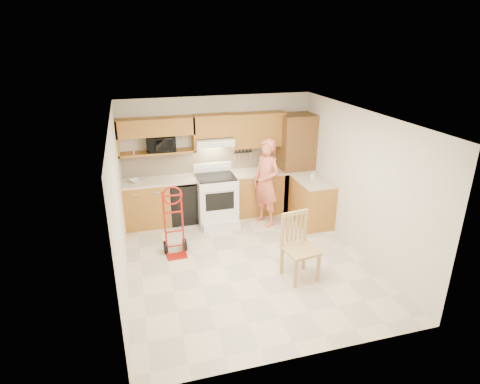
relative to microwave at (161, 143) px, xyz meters
name	(u,v)px	position (x,y,z in m)	size (l,w,h in m)	color
floor	(248,262)	(1.17, -2.08, -1.65)	(4.00, 4.50, 0.02)	beige
ceiling	(249,116)	(1.17, -2.08, 0.87)	(4.00, 4.50, 0.02)	white
wall_back	(218,156)	(1.17, 0.17, -0.39)	(4.00, 0.02, 2.50)	silver
wall_front	(308,269)	(1.17, -4.34, -0.39)	(4.00, 0.02, 2.50)	silver
wall_left	(118,208)	(-0.84, -2.08, -0.39)	(0.02, 4.50, 2.50)	silver
wall_right	(360,183)	(3.18, -2.08, -0.39)	(0.02, 4.50, 2.50)	silver
backsplash	(218,158)	(1.17, 0.15, -0.44)	(3.92, 0.03, 0.55)	beige
lower_cab_left	(147,204)	(-0.38, -0.14, -1.19)	(0.90, 0.60, 0.90)	#AD7129
dishwasher	(184,201)	(0.37, -0.14, -1.22)	(0.60, 0.60, 0.85)	black
lower_cab_right	(259,192)	(2.00, -0.14, -1.19)	(1.14, 0.60, 0.90)	#AD7129
countertop_left	(160,181)	(-0.08, -0.13, -0.72)	(1.50, 0.63, 0.04)	#C7B993
countertop_right	(259,172)	(2.00, -0.13, -0.72)	(1.14, 0.63, 0.04)	#C7B993
cab_return_right	(311,202)	(2.87, -0.94, -1.19)	(0.60, 1.00, 0.90)	#AD7129
countertop_return	(313,180)	(2.87, -0.94, -0.72)	(0.63, 1.00, 0.04)	#C7B993
pantry_tall	(295,163)	(2.82, -0.14, -0.59)	(0.70, 0.60, 2.10)	brown
upper_cab_left	(155,127)	(-0.08, 0.00, 0.34)	(1.50, 0.33, 0.34)	#AD7129
upper_shelf_mw	(157,152)	(-0.08, 0.00, -0.17)	(1.50, 0.33, 0.04)	#AD7129
upper_cab_center	(213,125)	(1.05, 0.00, 0.30)	(0.76, 0.33, 0.44)	#AD7129
upper_cab_right	(258,130)	(2.00, 0.00, 0.16)	(1.14, 0.33, 0.70)	#AD7129
range_hood	(214,141)	(1.05, -0.06, -0.01)	(0.76, 0.46, 0.14)	white
knife_strip	(243,155)	(1.72, 0.12, -0.40)	(0.40, 0.05, 0.29)	black
microwave	(161,143)	(0.00, 0.00, 0.00)	(0.56, 0.38, 0.31)	black
range	(217,196)	(1.01, -0.41, -1.06)	(0.79, 1.04, 1.17)	white
person	(266,183)	(1.95, -0.74, -0.75)	(0.65, 0.43, 1.78)	#CD6348
hand_truck	(174,225)	(0.02, -1.50, -1.06)	(0.46, 0.42, 1.16)	#A9150D
dining_chair	(301,248)	(1.83, -2.76, -1.11)	(0.48, 0.53, 1.08)	tan
soap_bottle	(313,175)	(2.87, -0.93, -0.62)	(0.08, 0.08, 0.18)	white
bowl	(136,181)	(-0.54, -0.14, -0.68)	(0.23, 0.23, 0.06)	white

